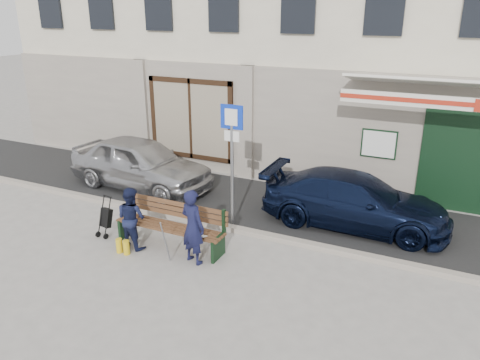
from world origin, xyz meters
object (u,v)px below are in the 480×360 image
Objects in this scene: car_navy at (355,201)px; parking_sign at (232,147)px; woman at (131,218)px; car_silver at (140,163)px; man at (193,227)px; stroller at (106,219)px; bench at (168,226)px.

car_navy is 3.04m from parking_sign.
woman is (-1.43, -1.74, -1.22)m from parking_sign.
car_navy is 1.49× the size of parking_sign.
woman is at bearing -128.72° from parking_sign.
man is (3.38, -2.87, 0.05)m from car_silver.
man is 1.45m from woman.
man is (0.02, -1.73, -1.13)m from parking_sign.
stroller is (-2.28, -1.56, -1.49)m from parking_sign.
parking_sign reaches higher than man.
car_silver is 2.92m from stroller.
stroller is at bearing -144.90° from parking_sign.
man is (0.80, -0.33, 0.29)m from bench.
car_navy is (5.82, 0.11, -0.10)m from car_silver.
bench reaches higher than stroller.
car_navy is at bearing -113.69° from man.
bench is at bearing 14.99° from stroller.
car_navy is 4.18m from bench.
woman is at bearing -141.29° from car_silver.
man reaches higher than car_navy.
bench is (-3.23, -2.65, -0.15)m from car_navy.
car_silver is 0.99× the size of car_navy.
car_silver is 4.70× the size of stroller.
bench is (2.58, -2.53, -0.24)m from car_silver.
woman reaches higher than car_navy.
bench is 0.76m from woman.
car_silver is at bearing 162.01° from parking_sign.
man is at bearing -22.82° from bench.
car_silver is 3.16× the size of woman.
parking_sign is at bearing 43.14° from stroller.
man is 1.15× the size of woman.
car_silver reaches higher than woman.
woman is at bearing 15.94° from man.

